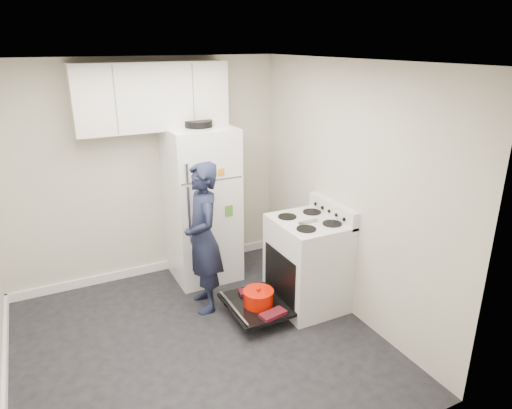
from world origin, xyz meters
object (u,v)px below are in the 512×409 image
electric_range (306,264)px  open_oven_door (257,301)px  person (203,238)px  refrigerator (202,204)px

electric_range → open_oven_door: (-0.58, -0.02, -0.27)m
electric_range → person: bearing=155.8°
electric_range → refrigerator: bearing=123.4°
open_oven_door → refrigerator: refrigerator is taller
open_oven_door → person: 0.83m
refrigerator → person: size_ratio=1.18×
refrigerator → person: 0.72m
person → open_oven_door: bearing=47.4°
person → refrigerator: bearing=167.4°
open_oven_door → person: size_ratio=0.45×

